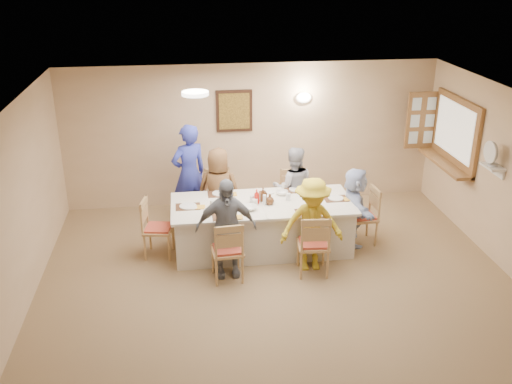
{
  "coord_description": "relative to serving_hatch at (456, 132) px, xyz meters",
  "views": [
    {
      "loc": [
        -1.19,
        -6.0,
        4.17
      ],
      "look_at": [
        -0.2,
        1.4,
        1.05
      ],
      "focal_mm": 40.0,
      "sensor_mm": 36.0,
      "label": 1
    }
  ],
  "objects": [
    {
      "name": "diner_right_end",
      "position": [
        -1.86,
        -0.74,
        -0.88
      ],
      "size": [
        1.2,
        0.53,
        1.24
      ],
      "primitive_type": "imported",
      "rotation": [
        0.0,
        0.0,
        1.5
      ],
      "color": "#BECFF8",
      "rests_on": "ground"
    },
    {
      "name": "placemat_fl",
      "position": [
        -3.88,
        -1.16,
        -0.74
      ],
      "size": [
        0.34,
        0.25,
        0.01
      ],
      "primitive_type": "cube",
      "color": "#472B19",
      "rests_on": "dining_table"
    },
    {
      "name": "chair_right_end",
      "position": [
        -1.73,
        -0.74,
        -1.05
      ],
      "size": [
        0.46,
        0.46,
        0.91
      ],
      "primitive_type": null,
      "rotation": [
        0.0,
        0.0,
        -1.5
      ],
      "color": "tan",
      "rests_on": "ground"
    },
    {
      "name": "napkin_br",
      "position": [
        -2.5,
        -0.37,
        -0.73
      ],
      "size": [
        0.13,
        0.13,
        0.01
      ],
      "primitive_type": "cube",
      "color": "gold",
      "rests_on": "dining_table"
    },
    {
      "name": "wall_picture",
      "position": [
        -3.51,
        1.06,
        0.2
      ],
      "size": [
        0.62,
        0.05,
        0.72
      ],
      "color": "#381E13",
      "rests_on": "room_walls"
    },
    {
      "name": "napkin_le",
      "position": [
        -4.2,
        -0.79,
        -0.73
      ],
      "size": [
        0.14,
        0.14,
        0.01
      ],
      "primitive_type": "cube",
      "color": "gold",
      "rests_on": "dining_table"
    },
    {
      "name": "fan_shelf",
      "position": [
        -0.08,
        -1.35,
        -0.1
      ],
      "size": [
        0.22,
        0.36,
        0.03
      ],
      "primitive_type": "cube",
      "color": "white",
      "rests_on": "room_walls"
    },
    {
      "name": "ground",
      "position": [
        -3.21,
        -2.4,
        -1.5
      ],
      "size": [
        7.0,
        7.0,
        0.0
      ],
      "primitive_type": "plane",
      "color": "#7B674B"
    },
    {
      "name": "placemat_br",
      "position": [
        -2.68,
        -0.32,
        -0.74
      ],
      "size": [
        0.36,
        0.27,
        0.01
      ],
      "primitive_type": "cube",
      "color": "#472B19",
      "rests_on": "dining_table"
    },
    {
      "name": "bowl_a",
      "position": [
        -3.5,
        -0.95,
        -0.71
      ],
      "size": [
        0.29,
        0.29,
        0.05
      ],
      "primitive_type": "imported",
      "rotation": [
        0.0,
        0.0,
        0.17
      ],
      "color": "white",
      "rests_on": "dining_table"
    },
    {
      "name": "serving_hatch",
      "position": [
        0.0,
        0.0,
        0.0
      ],
      "size": [
        0.06,
        1.5,
        1.15
      ],
      "primitive_type": "cube",
      "color": "#946135",
      "rests_on": "room_walls"
    },
    {
      "name": "placemat_le",
      "position": [
        -4.38,
        -0.74,
        -0.74
      ],
      "size": [
        0.36,
        0.27,
        0.01
      ],
      "primitive_type": "cube",
      "color": "#472B19",
      "rests_on": "dining_table"
    },
    {
      "name": "plate_fr",
      "position": [
        -2.68,
        -1.16,
        -0.73
      ],
      "size": [
        0.25,
        0.25,
        0.02
      ],
      "primitive_type": "cylinder",
      "color": "white",
      "rests_on": "dining_table"
    },
    {
      "name": "teacup_b",
      "position": [
        -2.86,
        -0.2,
        -0.7
      ],
      "size": [
        0.14,
        0.14,
        0.08
      ],
      "primitive_type": "imported",
      "rotation": [
        0.0,
        0.0,
        0.38
      ],
      "color": "white",
      "rests_on": "dining_table"
    },
    {
      "name": "hatch_sill",
      "position": [
        -0.12,
        0.0,
        -0.53
      ],
      "size": [
        0.3,
        1.5,
        0.05
      ],
      "primitive_type": "cube",
      "color": "#946135",
      "rests_on": "room_walls"
    },
    {
      "name": "plate_le",
      "position": [
        -4.38,
        -0.74,
        -0.73
      ],
      "size": [
        0.25,
        0.25,
        0.02
      ],
      "primitive_type": "cylinder",
      "color": "white",
      "rests_on": "dining_table"
    },
    {
      "name": "bowl_b",
      "position": [
        -2.93,
        -0.47,
        -0.71
      ],
      "size": [
        0.3,
        0.3,
        0.06
      ],
      "primitive_type": "imported",
      "rotation": [
        0.0,
        0.0,
        0.35
      ],
      "color": "white",
      "rests_on": "dining_table"
    },
    {
      "name": "condiment_malt",
      "position": [
        -3.18,
        -0.81,
        -0.66
      ],
      "size": [
        0.18,
        0.18,
        0.16
      ],
      "primitive_type": "imported",
      "rotation": [
        0.0,
        0.0,
        0.2
      ],
      "color": "#4F2C15",
      "rests_on": "dining_table"
    },
    {
      "name": "placemat_bl",
      "position": [
        -3.88,
        -0.32,
        -0.74
      ],
      "size": [
        0.38,
        0.28,
        0.01
      ],
      "primitive_type": "cube",
      "color": "#472B19",
      "rests_on": "dining_table"
    },
    {
      "name": "chair_front_left",
      "position": [
        -3.88,
        -1.54,
        -1.05
      ],
      "size": [
        0.46,
        0.46,
        0.91
      ],
      "primitive_type": null,
      "rotation": [
        0.0,
        0.0,
        3.22
      ],
      "color": "tan",
      "rests_on": "ground"
    },
    {
      "name": "plate_re",
      "position": [
        -2.16,
        -0.74,
        -0.73
      ],
      "size": [
        0.23,
        0.23,
        0.01
      ],
      "primitive_type": "cylinder",
      "color": "white",
      "rests_on": "dining_table"
    },
    {
      "name": "diner_front_left",
      "position": [
        -3.88,
        -1.42,
        -0.78
      ],
      "size": [
        0.85,
        0.37,
        1.43
      ],
      "primitive_type": "imported",
      "rotation": [
        0.0,
        0.0,
        0.01
      ],
      "color": "gray",
      "rests_on": "ground"
    },
    {
      "name": "plate_fl",
      "position": [
        -3.88,
        -1.16,
        -0.73
      ],
      "size": [
        0.23,
        0.23,
        0.01
      ],
      "primitive_type": "cylinder",
      "color": "white",
      "rests_on": "dining_table"
    },
    {
      "name": "plate_br",
      "position": [
        -2.68,
        -0.32,
        -0.73
      ],
      "size": [
        0.23,
        0.23,
        0.01
      ],
      "primitive_type": "cylinder",
      "color": "white",
      "rests_on": "dining_table"
    },
    {
      "name": "diner_back_right",
      "position": [
        -2.68,
        -0.06,
        -0.81
      ],
      "size": [
        0.75,
        0.62,
        1.38
      ],
      "primitive_type": "imported",
      "rotation": [
        0.0,
        0.0,
        3.07
      ],
      "color": "#9E9EAA",
      "rests_on": "ground"
    },
    {
      "name": "ceiling_light",
      "position": [
        -4.21,
        -0.9,
        0.97
      ],
      "size": [
        0.36,
        0.36,
        0.05
      ],
      "primitive_type": "cylinder",
      "color": "white",
      "rests_on": "room_walls"
    },
    {
      "name": "placemat_re",
      "position": [
        -2.16,
        -0.74,
        -0.74
      ],
      "size": [
        0.35,
        0.26,
        0.01
      ],
      "primitive_type": "cube",
      "color": "#472B19",
      "rests_on": "dining_table"
    },
    {
      "name": "teacup_a",
      "position": [
        -4.11,
        -1.08,
        -0.69
      ],
      "size": [
        0.21,
        0.21,
        0.1
      ],
      "primitive_type": "imported",
      "rotation": [
        0.0,
        0.0,
        0.4
      ],
      "color": "white",
      "rests_on": "dining_table"
    },
    {
      "name": "dining_table",
      "position": [
        -3.28,
        -0.74,
        -1.12
      ],
      "size": [
        2.7,
        1.14,
        0.76
      ],
      "primitive_type": "cube",
      "color": "beige",
      "rests_on": "ground"
    },
    {
      "name": "shutter_door",
      "position": [
        -0.26,
        0.76,
        0.0
      ],
      "size": [
        0.55,
        0.04,
        1.0
      ],
      "primitive_type": "cube",
      "color": "#946135",
      "rests_on": "room_walls"
    },
    {
      "name": "chair_left_end",
      "position": [
        -4.83,
        -0.74,
        -1.05
      ],
      "size": [
        0.5,
        0.5,
        0.9
      ],
      "primitive_type": null,
      "rotation": [
        0.0,
        0.0,
        1.39
      ],
      "color": "tan",
      "rests_on": "ground"
    },
    {
      "name": "napkin_fl",
      "position": [
        -3.7,
        -1.21,
        -0.73
      ],
      "size": [
        0.14,
        0.14,
        0.01
      ],
      "primitive_type": "cube",
      "color": "gold",
      "rests_on": "dining_table"
    },
    {
      "name": "condiment_ketchup",
      "position": [
        -3.37,
        -0.75,
        -0.63
      ],
      "size": [
        0.15,
        0.15,
        0.22
      ],
      "primitive_type": "imported",
      "rotation": [
        0.0,
        0.0,
        -0.43
      ],
      "color": "red",
      "rests_on": "dining_table"
    },
    {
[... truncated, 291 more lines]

